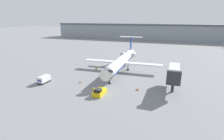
# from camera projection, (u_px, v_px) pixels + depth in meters

# --- Properties ---
(ground_plane) EXTENTS (600.00, 600.00, 0.00)m
(ground_plane) POSITION_uv_depth(u_px,v_px,m) (99.00, 94.00, 42.27)
(ground_plane) COLOR slate
(terminal_building) EXTENTS (180.00, 16.80, 13.04)m
(terminal_building) POSITION_uv_depth(u_px,v_px,m) (156.00, 32.00, 148.70)
(terminal_building) COLOR #8C939E
(terminal_building) RESTS_ON ground
(airplane_main) EXTENTS (27.53, 33.34, 10.30)m
(airplane_main) POSITION_uv_depth(u_px,v_px,m) (122.00, 61.00, 60.37)
(airplane_main) COLOR white
(airplane_main) RESTS_ON ground
(pushback_tug) EXTENTS (2.19, 4.33, 1.73)m
(pushback_tug) POSITION_uv_depth(u_px,v_px,m) (100.00, 92.00, 42.06)
(pushback_tug) COLOR yellow
(pushback_tug) RESTS_ON ground
(luggage_cart) EXTENTS (1.81, 3.76, 2.00)m
(luggage_cart) POSITION_uv_depth(u_px,v_px,m) (44.00, 79.00, 49.64)
(luggage_cart) COLOR #232326
(luggage_cart) RESTS_ON ground
(worker_near_tug) EXTENTS (0.40, 0.24, 1.63)m
(worker_near_tug) POSITION_uv_depth(u_px,v_px,m) (94.00, 90.00, 42.50)
(worker_near_tug) COLOR #232838
(worker_near_tug) RESTS_ON ground
(worker_by_wing) EXTENTS (0.40, 0.24, 1.63)m
(worker_by_wing) POSITION_uv_depth(u_px,v_px,m) (96.00, 68.00, 61.32)
(worker_by_wing) COLOR #232838
(worker_by_wing) RESTS_ON ground
(traffic_cone_left) EXTENTS (0.50, 0.50, 0.77)m
(traffic_cone_left) POSITION_uv_depth(u_px,v_px,m) (80.00, 82.00, 49.67)
(traffic_cone_left) COLOR black
(traffic_cone_left) RESTS_ON ground
(traffic_cone_right) EXTENTS (0.68, 0.68, 0.70)m
(traffic_cone_right) POSITION_uv_depth(u_px,v_px,m) (137.00, 89.00, 44.58)
(traffic_cone_right) COLOR black
(traffic_cone_right) RESTS_ON ground
(jet_bridge) EXTENTS (3.20, 10.64, 6.19)m
(jet_bridge) POSITION_uv_depth(u_px,v_px,m) (174.00, 73.00, 44.19)
(jet_bridge) COLOR #2D2D33
(jet_bridge) RESTS_ON ground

